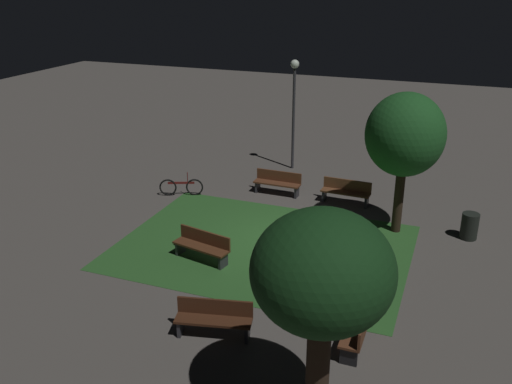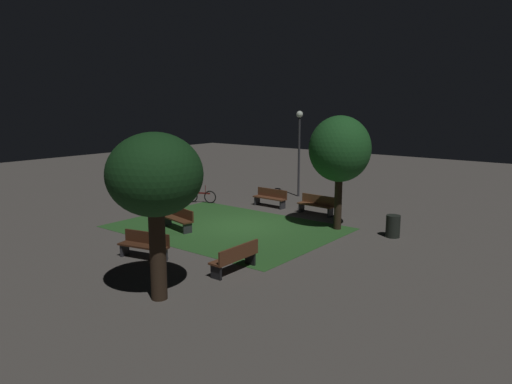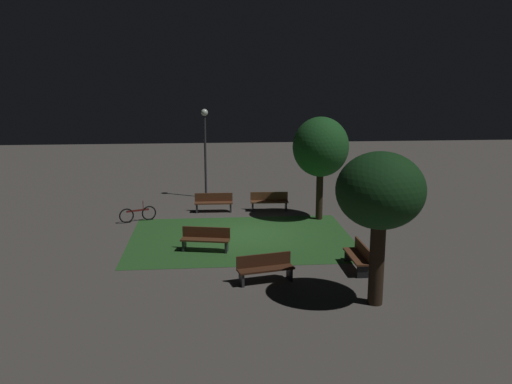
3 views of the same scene
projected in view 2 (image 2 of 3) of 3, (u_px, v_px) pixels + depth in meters
ground_plane at (241, 226)px, 20.17m from camera, size 60.00×60.00×0.00m
grass_lawn at (227, 228)px, 19.91m from camera, size 8.85×6.50×0.01m
bench_front_right at (317, 204)px, 22.25m from camera, size 1.82×0.56×0.88m
bench_by_lamp at (271, 197)px, 23.87m from camera, size 1.81×0.52×0.88m
bench_lawn_edge at (236, 257)px, 14.62m from camera, size 0.49×1.80×0.88m
bench_path_side at (178, 218)px, 19.59m from camera, size 1.86×0.84×0.88m
bench_back_row at (145, 244)px, 15.94m from camera, size 1.86×0.87×0.88m
tree_near_wall at (155, 177)px, 12.13m from camera, size 2.46×2.46×4.40m
tree_tall_center at (340, 150)px, 19.11m from camera, size 2.48×2.48×4.62m
lamp_post_plaza_west at (299, 139)px, 26.00m from camera, size 0.36×0.36×4.67m
trash_bin at (393, 226)px, 18.47m from camera, size 0.54×0.54×0.86m
bicycle at (201, 196)px, 24.81m from camera, size 1.57×0.70×0.93m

